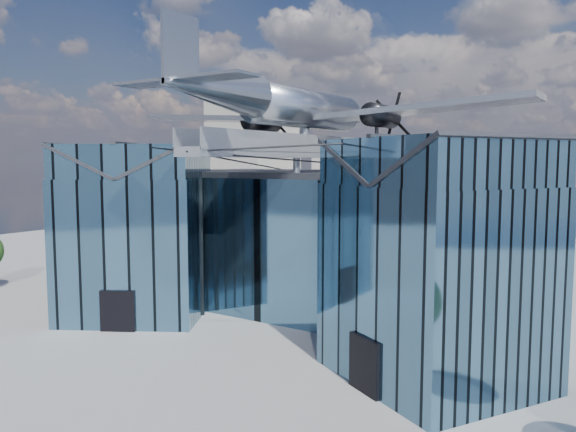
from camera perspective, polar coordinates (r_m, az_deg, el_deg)
The scene contains 4 objects.
ground_plane at distance 35.06m, azimuth -1.83°, elevation -12.07°, with size 120.00×120.00×0.00m, color gray.
museum at distance 38.65m, azimuth 3.11°, elevation -1.99°, with size 32.88×24.50×17.60m.
bg_towers at distance 79.81m, azimuth 20.48°, elevation 4.80°, with size 77.00×24.50×26.00m.
tree_side_w at distance 55.60m, azimuth -19.55°, elevation -1.58°, with size 4.83×4.83×5.91m.
Camera 1 is at (19.24, -27.31, 10.64)m, focal length 35.00 mm.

